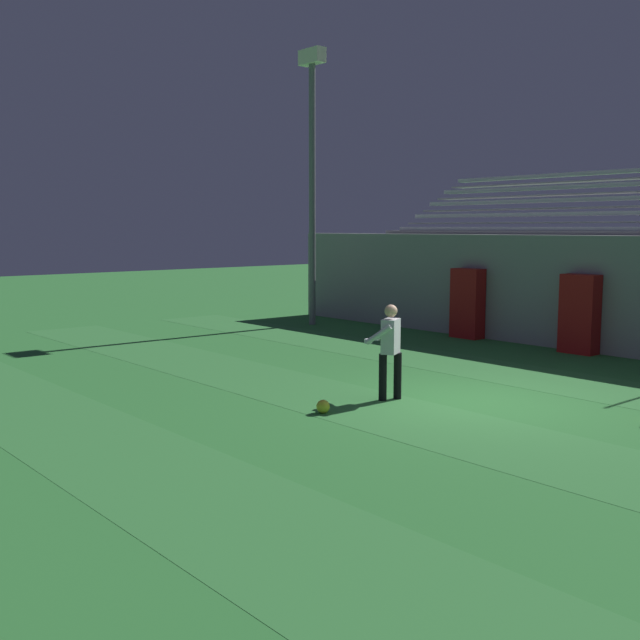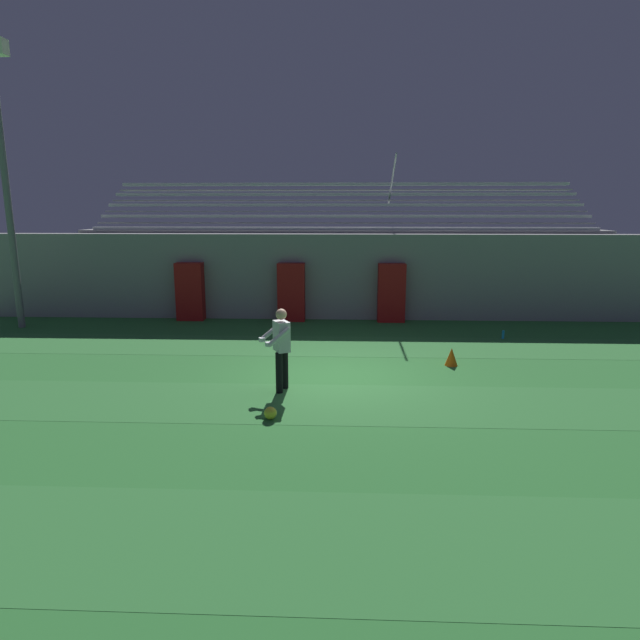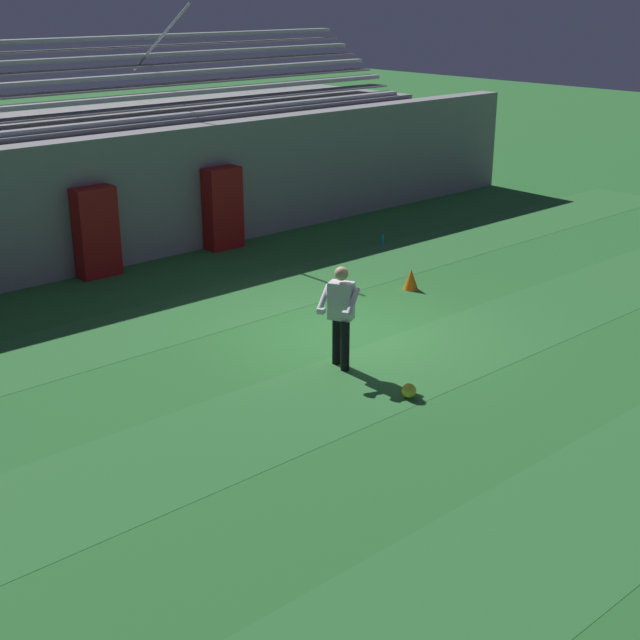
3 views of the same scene
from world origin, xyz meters
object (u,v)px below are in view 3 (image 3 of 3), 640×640
Objects in this scene: goalkeeper at (341,311)px; water_bottle at (382,240)px; padding_pillar_gate_left at (96,232)px; padding_pillar_gate_right at (223,208)px; soccer_ball at (409,391)px; traffic_cone at (411,279)px.

water_bottle is (5.75, 4.66, -0.83)m from goalkeeper.
padding_pillar_gate_right is at bearing 0.00° from padding_pillar_gate_left.
padding_pillar_gate_right is at bearing 71.55° from soccer_ball.
soccer_ball is at bearing -137.77° from traffic_cone.
padding_pillar_gate_right reaches higher than traffic_cone.
traffic_cone is at bearing -126.05° from water_bottle.
padding_pillar_gate_left is 1.00× the size of padding_pillar_gate_right.
padding_pillar_gate_right is 4.50× the size of traffic_cone.
water_bottle reaches higher than soccer_ball.
traffic_cone is 3.38m from water_bottle.
padding_pillar_gate_right reaches higher than water_bottle.
water_bottle is (1.99, 2.73, -0.09)m from traffic_cone.
padding_pillar_gate_left and padding_pillar_gate_right have the same top height.
goalkeeper is 7.45m from water_bottle.
padding_pillar_gate_right is (3.24, 0.00, 0.00)m from padding_pillar_gate_left.
traffic_cone is (0.97, -5.01, -0.73)m from padding_pillar_gate_right.
water_bottle is (2.96, -2.27, -0.82)m from padding_pillar_gate_right.
traffic_cone is at bearing 42.23° from soccer_ball.
traffic_cone is (3.79, 3.44, 0.10)m from soccer_ball.
padding_pillar_gate_right is 7.87× the size of water_bottle.
padding_pillar_gate_left is 3.24m from padding_pillar_gate_right.
soccer_ball is at bearing -87.12° from padding_pillar_gate_left.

